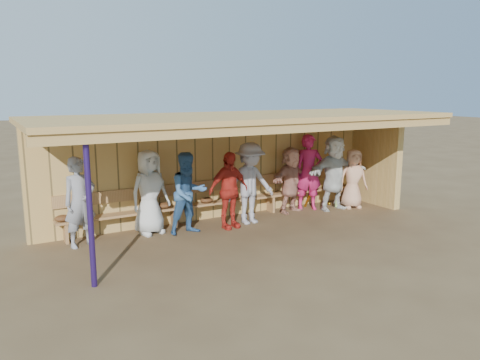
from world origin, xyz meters
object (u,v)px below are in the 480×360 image
player_f (291,180)px  player_a (80,202)px  player_b (150,192)px  player_h (353,179)px  player_c (188,193)px  player_e (250,183)px  bench (224,196)px  player_extra (334,173)px  player_g (309,172)px  player_d (229,190)px

player_f → player_a: bearing=168.0°
player_b → player_h: size_ratio=1.18×
player_a → player_c: size_ratio=1.01×
player_e → player_f: size_ratio=1.13×
player_b → player_c: 0.82m
player_f → bench: (-1.71, 0.31, -0.29)m
bench → player_b: bearing=-171.0°
player_h → player_extra: 0.59m
player_b → player_g: (4.18, 0.00, 0.06)m
player_f → bench: player_f is taller
player_d → bench: (0.28, 0.77, -0.32)m
player_a → bench: player_a is taller
player_extra → bench: size_ratio=0.25×
player_d → player_h: bearing=-6.5°
player_g → bench: bearing=-163.7°
player_h → bench: 3.45m
bench → player_f: bearing=-10.1°
bench → player_g: bearing=-7.7°
player_d → bench: 0.88m
player_h → player_d: bearing=-161.3°
bench → player_c: bearing=-149.7°
player_c → player_g: 3.50m
player_b → player_g: bearing=-13.7°
player_c → player_d: size_ratio=1.03×
player_f → bench: bearing=156.3°
player_a → player_d: size_ratio=1.04×
player_e → player_h: size_ratio=1.22×
player_c → player_e: (1.52, 0.04, 0.06)m
bench → player_extra: bearing=-12.7°
player_b → player_extra: player_extra is taller
player_e → player_h: 3.05m
player_e → player_extra: size_ratio=0.98×
player_c → player_e: bearing=-2.9°
player_a → player_d: bearing=-21.0°
player_d → player_extra: 3.10m
player_h → player_extra: size_ratio=0.80×
player_f → player_g: player_g is taller
player_d → player_b: bearing=157.5°
player_d → player_h: 3.64m
player_d → player_g: player_g is taller
player_c → player_h: size_ratio=1.14×
player_d → player_h: (3.64, 0.02, -0.09)m
player_c → player_e: player_e is taller
player_a → player_g: size_ratio=0.92×
player_d → player_g: 2.59m
player_e → player_g: bearing=8.2°
player_e → player_g: (1.95, 0.37, 0.03)m
player_extra → player_h: bearing=-10.5°
player_extra → bench: bearing=167.9°
player_g → player_d: bearing=-145.8°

